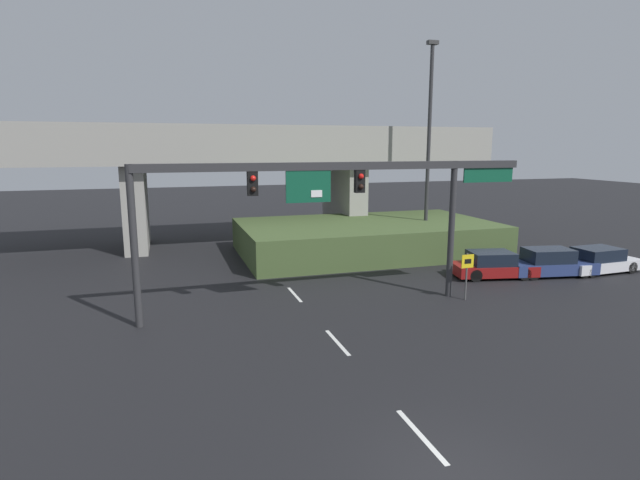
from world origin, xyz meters
TOP-DOWN VIEW (x-y plane):
  - ground_plane at (0.00, 0.00)m, footprint 160.00×160.00m
  - lane_markings at (0.00, 13.39)m, footprint 0.14×26.54m
  - signal_gantry at (1.12, 11.07)m, footprint 16.70×0.44m
  - speed_limit_sign at (7.12, 10.31)m, footprint 0.60×0.11m
  - highway_light_pole_near at (10.89, 20.82)m, footprint 0.70×0.36m
  - overpass_bridge at (-0.00, 27.10)m, footprint 34.90×7.81m
  - grass_embankment at (6.80, 21.14)m, footprint 16.03×9.21m
  - parked_sedan_near_right at (10.76, 13.39)m, footprint 4.51×2.70m
  - parked_sedan_mid_right at (13.86, 12.76)m, footprint 4.78×2.50m
  - parked_sedan_far_right at (16.99, 12.58)m, footprint 4.56×2.06m

SIDE VIEW (x-z plane):
  - ground_plane at x=0.00m, z-range 0.00..0.00m
  - lane_markings at x=0.00m, z-range 0.00..0.01m
  - parked_sedan_far_right at x=16.99m, z-range -0.05..1.31m
  - parked_sedan_near_right at x=10.76m, z-range -0.05..1.32m
  - parked_sedan_mid_right at x=13.86m, z-range -0.06..1.40m
  - grass_embankment at x=6.80m, z-range 0.00..1.98m
  - speed_limit_sign at x=7.12m, z-range 0.33..2.47m
  - signal_gantry at x=1.12m, z-range 1.93..8.09m
  - overpass_bridge at x=0.00m, z-range 1.75..9.89m
  - highway_light_pole_near at x=10.89m, z-range 0.37..13.63m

